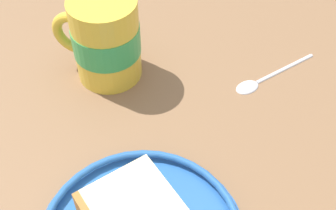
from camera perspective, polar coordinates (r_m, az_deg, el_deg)
ground_plane at (r=46.10cm, az=6.44°, el=-11.06°), size 159.01×159.01×3.49cm
tea_mug at (r=51.38cm, az=-8.12°, el=8.47°), size 8.56×9.49×10.35cm
teaspoon at (r=54.07cm, az=11.74°, el=3.24°), size 12.02×2.12×0.80cm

